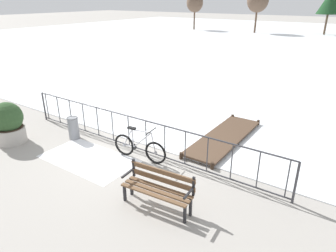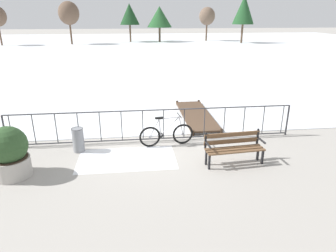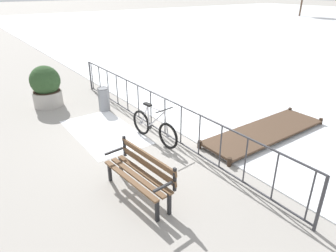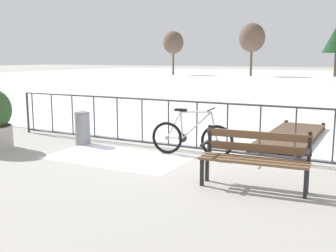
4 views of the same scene
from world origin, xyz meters
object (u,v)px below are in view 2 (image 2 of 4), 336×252
object	(u,v)px
bicycle_near_railing	(166,134)
planter_with_shrub	(9,153)
trash_bin	(78,140)
park_bench	(234,146)

from	to	relation	value
bicycle_near_railing	planter_with_shrub	distance (m)	4.34
planter_with_shrub	trash_bin	size ratio (longest dim) A/B	1.81
park_bench	trash_bin	bearing A→B (deg)	163.80
bicycle_near_railing	trash_bin	xyz separation A→B (m)	(-2.65, -0.13, 0.00)
bicycle_near_railing	trash_bin	size ratio (longest dim) A/B	2.33
planter_with_shrub	trash_bin	xyz separation A→B (m)	(1.43, 1.32, -0.28)
bicycle_near_railing	planter_with_shrub	bearing A→B (deg)	-160.50
trash_bin	park_bench	bearing A→B (deg)	-16.20
bicycle_near_railing	trash_bin	bearing A→B (deg)	-177.17
bicycle_near_railing	park_bench	size ratio (longest dim) A/B	1.04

